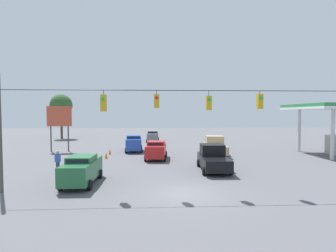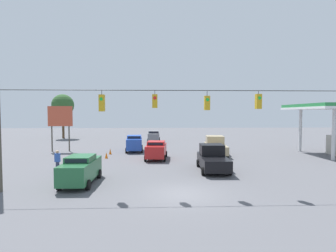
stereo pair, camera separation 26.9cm
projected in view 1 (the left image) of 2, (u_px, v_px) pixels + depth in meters
name	position (u px, v px, depth m)	size (l,w,h in m)	color
ground_plane	(184.00, 194.00, 15.38)	(140.00, 140.00, 0.00)	#56565B
overhead_signal_span	(182.00, 119.00, 16.04)	(22.02, 0.38, 7.13)	#4C473D
sedan_blue_withflow_far	(134.00, 143.00, 32.47)	(2.25, 4.11, 2.01)	#234CB2
sedan_grey_withflow_deep	(153.00, 136.00, 43.52)	(2.08, 4.48, 1.83)	slate
pickup_truck_black_crossing_near	(213.00, 159.00, 21.78)	(2.43, 5.14, 2.12)	black
sedan_red_withflow_mid	(156.00, 150.00, 27.05)	(2.39, 4.24, 1.86)	red
pickup_truck_tan_oncoming_far	(215.00, 146.00, 30.00)	(2.65, 5.70, 2.12)	tan
sedan_green_parked_shoulder	(82.00, 169.00, 17.54)	(2.03, 4.60, 1.90)	#236038
traffic_cone_nearest	(88.00, 171.00, 19.86)	(0.31, 0.31, 0.67)	orange
traffic_cone_second	(94.00, 166.00, 22.10)	(0.31, 0.31, 0.67)	orange
traffic_cone_third	(98.00, 160.00, 24.84)	(0.31, 0.31, 0.67)	orange
traffic_cone_fourth	(106.00, 155.00, 27.47)	(0.31, 0.31, 0.67)	orange
traffic_cone_fifth	(110.00, 151.00, 30.23)	(0.31, 0.31, 0.67)	orange
roadside_billboard	(59.00, 120.00, 32.33)	(3.01, 0.16, 5.63)	#4C473D
pedestrian	(58.00, 161.00, 20.95)	(0.40, 0.28, 1.78)	#2D334C
tree_horizon_left	(61.00, 105.00, 49.05)	(4.06, 4.06, 8.34)	#4C3823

